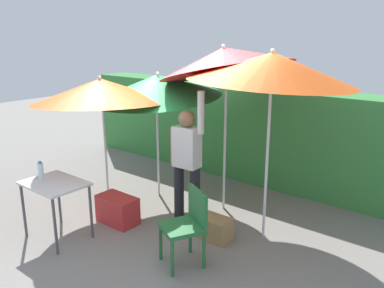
{
  "coord_description": "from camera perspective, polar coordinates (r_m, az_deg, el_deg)",
  "views": [
    {
      "loc": [
        3.35,
        -3.84,
        2.58
      ],
      "look_at": [
        0.0,
        0.3,
        1.1
      ],
      "focal_mm": 37.24,
      "sensor_mm": 36.0,
      "label": 1
    }
  ],
  "objects": [
    {
      "name": "chair_plastic",
      "position": [
        4.61,
        -0.66,
        -11.16
      ],
      "size": [
        0.59,
        0.59,
        0.89
      ],
      "color": "#236633",
      "rests_on": "ground_plane"
    },
    {
      "name": "crate_cardboard",
      "position": [
        5.28,
        3.1,
        -11.91
      ],
      "size": [
        0.46,
        0.28,
        0.3
      ],
      "primitive_type": "cube",
      "color": "#9E7A4C",
      "rests_on": "ground_plane"
    },
    {
      "name": "umbrella_rainbow",
      "position": [
        4.87,
        11.36,
        10.68
      ],
      "size": [
        2.03,
        2.03,
        2.44
      ],
      "color": "silver",
      "rests_on": "ground_plane"
    },
    {
      "name": "bottle_water",
      "position": [
        5.49,
        -20.85,
        -3.62
      ],
      "size": [
        0.07,
        0.07,
        0.24
      ],
      "color": "silver",
      "rests_on": "folding_table"
    },
    {
      "name": "hedge_row",
      "position": [
        7.21,
        10.06,
        1.33
      ],
      "size": [
        8.0,
        0.7,
        1.68
      ],
      "primitive_type": "cube",
      "color": "#38843D",
      "rests_on": "ground_plane"
    },
    {
      "name": "folding_table",
      "position": [
        5.39,
        -19.03,
        -6.15
      ],
      "size": [
        0.8,
        0.6,
        0.76
      ],
      "color": "#4C4C51",
      "rests_on": "ground_plane"
    },
    {
      "name": "cooler_box",
      "position": [
        5.76,
        -10.62,
        -9.22
      ],
      "size": [
        0.59,
        0.33,
        0.39
      ],
      "primitive_type": "cube",
      "color": "red",
      "rests_on": "ground_plane"
    },
    {
      "name": "person_vendor",
      "position": [
        5.43,
        -0.75,
        -2.11
      ],
      "size": [
        0.55,
        0.24,
        1.88
      ],
      "color": "black",
      "rests_on": "ground_plane"
    },
    {
      "name": "umbrella_orange",
      "position": [
        6.22,
        -5.01,
        8.26
      ],
      "size": [
        1.99,
        2.01,
        2.07
      ],
      "color": "silver",
      "rests_on": "ground_plane"
    },
    {
      "name": "umbrella_navy",
      "position": [
        6.0,
        -12.89,
        7.45
      ],
      "size": [
        2.04,
        2.03,
        2.05
      ],
      "color": "silver",
      "rests_on": "ground_plane"
    },
    {
      "name": "umbrella_yellow",
      "position": [
        5.63,
        4.73,
        11.95
      ],
      "size": [
        1.94,
        1.91,
        2.65
      ],
      "color": "silver",
      "rests_on": "ground_plane"
    },
    {
      "name": "ground_plane",
      "position": [
        5.71,
        -1.93,
        -11.33
      ],
      "size": [
        24.0,
        24.0,
        0.0
      ],
      "primitive_type": "plane",
      "color": "gray"
    }
  ]
}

